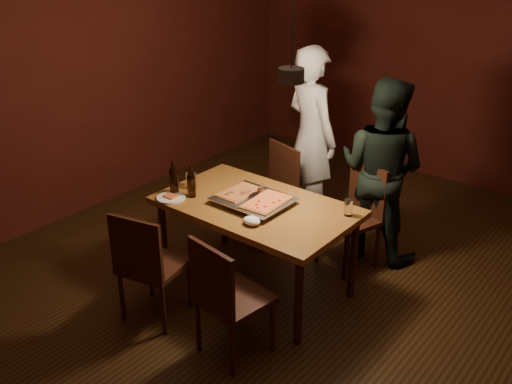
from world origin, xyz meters
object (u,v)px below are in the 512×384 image
Objects in this scene: chair_near_left at (146,258)px; pizza_tray at (254,201)px; diner_dark at (381,170)px; pendant_lamp at (291,74)px; dining_table at (256,212)px; chair_near_right at (225,290)px; chair_far_right at (357,206)px; beer_bottle_b at (191,182)px; plate_slice at (171,198)px; beer_bottle_a at (174,178)px; diner_white at (311,138)px; chair_far_left at (275,184)px.

pizza_tray is (0.32, 0.82, 0.24)m from chair_near_left.
diner_dark reaches higher than chair_near_left.
pendant_lamp reaches higher than diner_dark.
dining_table is 1.36× the size of pendant_lamp.
chair_near_right is 0.44× the size of pendant_lamp.
chair_near_right is (-0.05, -1.62, 0.00)m from chair_far_right.
beer_bottle_b is 1.14× the size of plate_slice.
diner_dark is (1.10, 1.37, -0.09)m from beer_bottle_a.
chair_near_right is at bearing -33.98° from beer_bottle_b.
pendant_lamp is (-0.21, -0.72, 1.22)m from chair_far_right.
beer_bottle_b reaches higher than dining_table.
dining_table is 0.86× the size of diner_white.
beer_bottle_b is (0.15, 0.04, -0.01)m from beer_bottle_a.
dining_table is 2.97× the size of chair_near_left.
chair_far_left and chair_near_right have the same top height.
pendant_lamp reaches higher than chair_far_left.
chair_near_left reaches higher than dining_table.
diner_white is at bearing 76.81° from chair_near_left.
chair_near_left is at bearing -76.80° from beer_bottle_b.
plate_slice is (-0.56, -0.33, -0.01)m from pizza_tray.
diner_white is (-0.01, 2.09, 0.33)m from chair_near_left.
chair_near_right is 2.18m from diner_white.
pizza_tray is 0.32× the size of diner_white.
diner_white is (0.06, 0.49, 0.33)m from chair_far_left.
pizza_tray is 2.05× the size of beer_bottle_a.
chair_far_left is at bearing 117.47° from dining_table.
diner_white reaches higher than dining_table.
chair_far_left is 0.94× the size of pizza_tray.
diner_dark is at bearing 51.05° from beer_bottle_a.
diner_dark is at bearing -170.98° from diner_white.
diner_dark is at bearing -83.77° from chair_far_right.
chair_far_right and chair_near_left have the same top height.
chair_far_right is at bearing -159.06° from chair_far_left.
chair_near_left is 0.46× the size of pendant_lamp.
plate_slice is (-0.24, 0.49, 0.22)m from chair_near_left.
chair_far_right reaches higher than pizza_tray.
chair_far_right is at bearing 58.50° from pizza_tray.
diner_dark is (0.88, 0.34, 0.26)m from chair_far_left.
diner_white is 1.58× the size of pendant_lamp.
beer_bottle_b is at bearing 15.47° from beer_bottle_a.
pendant_lamp is (-0.15, 0.90, 1.22)m from chair_near_right.
beer_bottle_a reaches higher than dining_table.
beer_bottle_b is 0.20m from plate_slice.
chair_near_left reaches higher than pizza_tray.
chair_far_left is 0.47× the size of pendant_lamp.
chair_far_left is (-0.40, 0.77, -0.14)m from dining_table.
diner_dark is 1.45× the size of pendant_lamp.
beer_bottle_b is 1.63m from diner_dark.
beer_bottle_b is at bearing 103.47° from diner_white.
beer_bottle_a is 0.15× the size of diner_white.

